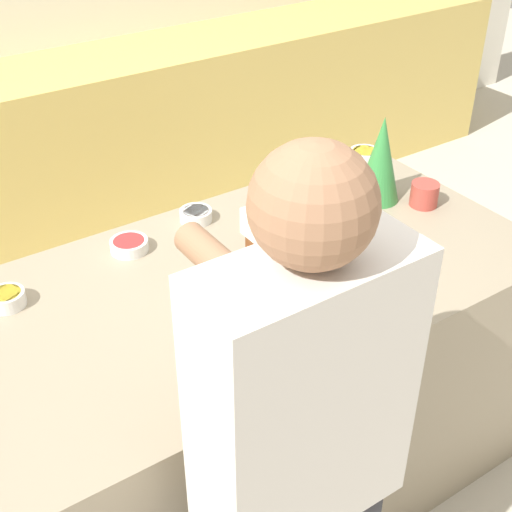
{
  "coord_description": "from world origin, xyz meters",
  "views": [
    {
      "loc": [
        -0.9,
        -1.42,
        2.12
      ],
      "look_at": [
        0.06,
        0.0,
        0.97
      ],
      "focal_mm": 50.0,
      "sensor_mm": 36.0,
      "label": 1
    }
  ],
  "objects_px": {
    "decorative_tree": "(381,159)",
    "person": "(298,485)",
    "candy_bowl_near_tray_right": "(7,298)",
    "baking_tray": "(287,277)",
    "mug": "(424,194)",
    "candy_bowl_center_rear": "(129,245)",
    "cookbook": "(321,178)",
    "candy_bowl_behind_tray": "(196,215)",
    "candy_bowl_far_left": "(351,209)",
    "candy_bowl_near_tray_left": "(365,156)",
    "gingerbread_house": "(288,241)"
  },
  "relations": [
    {
      "from": "baking_tray",
      "to": "candy_bowl_behind_tray",
      "type": "xyz_separation_m",
      "value": [
        -0.06,
        0.43,
        0.02
      ]
    },
    {
      "from": "gingerbread_house",
      "to": "cookbook",
      "type": "height_order",
      "value": "gingerbread_house"
    },
    {
      "from": "candy_bowl_near_tray_left",
      "to": "candy_bowl_behind_tray",
      "type": "xyz_separation_m",
      "value": [
        -0.74,
        -0.01,
        -0.01
      ]
    },
    {
      "from": "candy_bowl_near_tray_right",
      "to": "cookbook",
      "type": "distance_m",
      "value": 1.18
    },
    {
      "from": "candy_bowl_center_rear",
      "to": "cookbook",
      "type": "relative_size",
      "value": 0.7
    },
    {
      "from": "candy_bowl_behind_tray",
      "to": "candy_bowl_far_left",
      "type": "bearing_deg",
      "value": -31.11
    },
    {
      "from": "decorative_tree",
      "to": "candy_bowl_near_tray_right",
      "type": "distance_m",
      "value": 1.26
    },
    {
      "from": "candy_bowl_behind_tray",
      "to": "person",
      "type": "distance_m",
      "value": 1.06
    },
    {
      "from": "baking_tray",
      "to": "candy_bowl_far_left",
      "type": "bearing_deg",
      "value": 23.37
    },
    {
      "from": "candy_bowl_far_left",
      "to": "person",
      "type": "distance_m",
      "value": 1.07
    },
    {
      "from": "candy_bowl_behind_tray",
      "to": "candy_bowl_far_left",
      "type": "height_order",
      "value": "candy_bowl_far_left"
    },
    {
      "from": "candy_bowl_near_tray_right",
      "to": "person",
      "type": "xyz_separation_m",
      "value": [
        0.33,
        -0.9,
        -0.08
      ]
    },
    {
      "from": "candy_bowl_center_rear",
      "to": "baking_tray",
      "type": "bearing_deg",
      "value": -50.85
    },
    {
      "from": "candy_bowl_behind_tray",
      "to": "candy_bowl_center_rear",
      "type": "xyz_separation_m",
      "value": [
        -0.26,
        -0.04,
        -0.0
      ]
    },
    {
      "from": "baking_tray",
      "to": "decorative_tree",
      "type": "height_order",
      "value": "decorative_tree"
    },
    {
      "from": "gingerbread_house",
      "to": "candy_bowl_center_rear",
      "type": "relative_size",
      "value": 2.65
    },
    {
      "from": "decorative_tree",
      "to": "candy_bowl_far_left",
      "type": "distance_m",
      "value": 0.2
    },
    {
      "from": "candy_bowl_near_tray_right",
      "to": "cookbook",
      "type": "bearing_deg",
      "value": 4.78
    },
    {
      "from": "candy_bowl_behind_tray",
      "to": "candy_bowl_center_rear",
      "type": "relative_size",
      "value": 0.91
    },
    {
      "from": "candy_bowl_center_rear",
      "to": "candy_bowl_far_left",
      "type": "bearing_deg",
      "value": -17.77
    },
    {
      "from": "baking_tray",
      "to": "decorative_tree",
      "type": "relative_size",
      "value": 1.42
    },
    {
      "from": "candy_bowl_near_tray_left",
      "to": "cookbook",
      "type": "bearing_deg",
      "value": -174.99
    },
    {
      "from": "decorative_tree",
      "to": "candy_bowl_near_tray_right",
      "type": "relative_size",
      "value": 3.03
    },
    {
      "from": "baking_tray",
      "to": "candy_bowl_behind_tray",
      "type": "height_order",
      "value": "candy_bowl_behind_tray"
    },
    {
      "from": "candy_bowl_far_left",
      "to": "candy_bowl_center_rear",
      "type": "distance_m",
      "value": 0.73
    },
    {
      "from": "candy_bowl_near_tray_left",
      "to": "candy_bowl_far_left",
      "type": "relative_size",
      "value": 1.11
    },
    {
      "from": "decorative_tree",
      "to": "mug",
      "type": "bearing_deg",
      "value": -49.97
    },
    {
      "from": "candy_bowl_center_rear",
      "to": "cookbook",
      "type": "xyz_separation_m",
      "value": [
        0.78,
        0.03,
        -0.01
      ]
    },
    {
      "from": "candy_bowl_near_tray_right",
      "to": "candy_bowl_near_tray_left",
      "type": "xyz_separation_m",
      "value": [
        1.4,
        0.12,
        0.0
      ]
    },
    {
      "from": "candy_bowl_near_tray_left",
      "to": "person",
      "type": "relative_size",
      "value": 0.07
    },
    {
      "from": "baking_tray",
      "to": "mug",
      "type": "xyz_separation_m",
      "value": [
        0.64,
        0.09,
        0.04
      ]
    },
    {
      "from": "candy_bowl_near_tray_left",
      "to": "mug",
      "type": "height_order",
      "value": "mug"
    },
    {
      "from": "mug",
      "to": "candy_bowl_center_rear",
      "type": "bearing_deg",
      "value": 162.38
    },
    {
      "from": "cookbook",
      "to": "candy_bowl_behind_tray",
      "type": "bearing_deg",
      "value": 179.23
    },
    {
      "from": "mug",
      "to": "person",
      "type": "height_order",
      "value": "person"
    },
    {
      "from": "gingerbread_house",
      "to": "person",
      "type": "relative_size",
      "value": 0.19
    },
    {
      "from": "candy_bowl_behind_tray",
      "to": "mug",
      "type": "distance_m",
      "value": 0.78
    },
    {
      "from": "candy_bowl_near_tray_left",
      "to": "gingerbread_house",
      "type": "bearing_deg",
      "value": -147.11
    },
    {
      "from": "gingerbread_house",
      "to": "cookbook",
      "type": "relative_size",
      "value": 1.85
    },
    {
      "from": "decorative_tree",
      "to": "person",
      "type": "xyz_separation_m",
      "value": [
        -0.93,
        -0.78,
        -0.2
      ]
    },
    {
      "from": "cookbook",
      "to": "candy_bowl_near_tray_right",
      "type": "bearing_deg",
      "value": -175.22
    },
    {
      "from": "gingerbread_house",
      "to": "baking_tray",
      "type": "bearing_deg",
      "value": -156.29
    },
    {
      "from": "mug",
      "to": "baking_tray",
      "type": "bearing_deg",
      "value": -172.33
    },
    {
      "from": "mug",
      "to": "gingerbread_house",
      "type": "bearing_deg",
      "value": -172.34
    },
    {
      "from": "baking_tray",
      "to": "candy_bowl_near_tray_left",
      "type": "height_order",
      "value": "candy_bowl_near_tray_left"
    },
    {
      "from": "decorative_tree",
      "to": "person",
      "type": "bearing_deg",
      "value": -139.77
    },
    {
      "from": "baking_tray",
      "to": "candy_bowl_near_tray_right",
      "type": "distance_m",
      "value": 0.79
    },
    {
      "from": "candy_bowl_near_tray_right",
      "to": "candy_bowl_far_left",
      "type": "bearing_deg",
      "value": -8.27
    },
    {
      "from": "candy_bowl_behind_tray",
      "to": "candy_bowl_far_left",
      "type": "distance_m",
      "value": 0.51
    },
    {
      "from": "candy_bowl_near_tray_right",
      "to": "person",
      "type": "height_order",
      "value": "person"
    }
  ]
}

